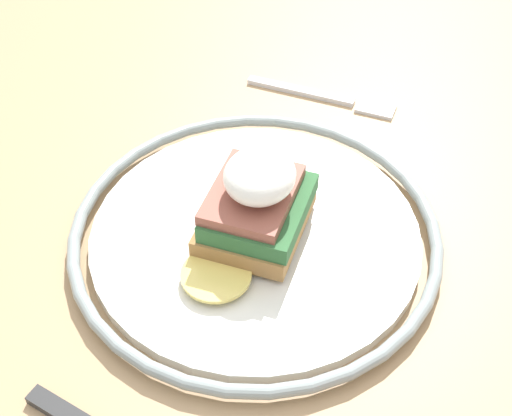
{
  "coord_description": "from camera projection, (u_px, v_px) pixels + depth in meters",
  "views": [
    {
      "loc": [
        0.35,
        0.14,
        1.17
      ],
      "look_at": [
        -0.0,
        0.02,
        0.79
      ],
      "focal_mm": 50.0,
      "sensor_mm": 36.0,
      "label": 1
    }
  ],
  "objects": [
    {
      "name": "fork",
      "position": [
        330.0,
        98.0,
        0.69
      ],
      "size": [
        0.02,
        0.14,
        0.0
      ],
      "color": "silver",
      "rests_on": "dining_table"
    },
    {
      "name": "dining_table",
      "position": [
        233.0,
        316.0,
        0.64
      ],
      "size": [
        1.07,
        0.86,
        0.75
      ],
      "color": "tan",
      "rests_on": "ground_plane"
    },
    {
      "name": "sandwich",
      "position": [
        256.0,
        203.0,
        0.53
      ],
      "size": [
        0.13,
        0.07,
        0.07
      ],
      "color": "#9E703D",
      "rests_on": "plate"
    },
    {
      "name": "plate",
      "position": [
        256.0,
        233.0,
        0.55
      ],
      "size": [
        0.29,
        0.29,
        0.02
      ],
      "color": "silver",
      "rests_on": "dining_table"
    }
  ]
}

